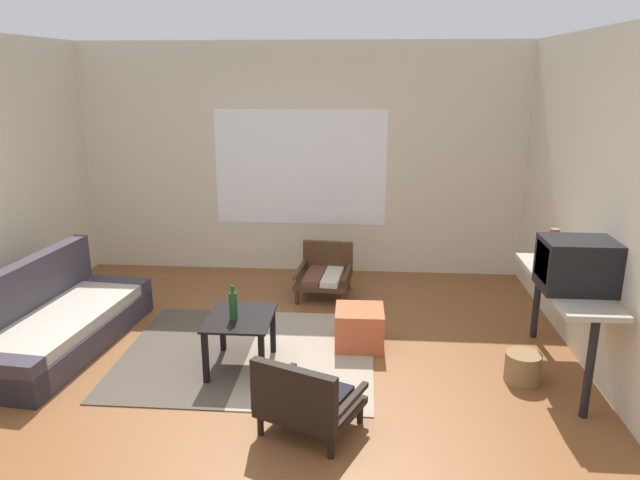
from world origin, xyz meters
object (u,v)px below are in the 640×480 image
glass_bottle (233,305)px  crt_television (577,265)px  couch (54,324)px  coffee_table (240,327)px  ottoman_orange (359,328)px  armchair_striped_foreground (306,400)px  wicker_basket (523,367)px  armchair_by_window (325,272)px  clay_vase (553,252)px  console_shelf (564,291)px

glass_bottle → crt_television: bearing=-0.3°
glass_bottle → couch: bearing=170.0°
coffee_table → ottoman_orange: (0.96, 0.47, -0.19)m
armchair_striped_foreground → glass_bottle: glass_bottle is taller
wicker_basket → couch: bearing=175.9°
wicker_basket → armchair_by_window: bearing=133.4°
armchair_striped_foreground → wicker_basket: bearing=27.2°
armchair_striped_foreground → clay_vase: bearing=35.7°
glass_bottle → wicker_basket: size_ratio=1.02×
console_shelf → clay_vase: size_ratio=4.53×
armchair_striped_foreground → crt_television: size_ratio=1.49×
couch → glass_bottle: bearing=-10.0°
wicker_basket → glass_bottle: bearing=-179.8°
coffee_table → ottoman_orange: size_ratio=1.51×
couch → wicker_basket: 3.98m
couch → armchair_striped_foreground: 2.59m
armchair_by_window → glass_bottle: size_ratio=2.40×
clay_vase → armchair_by_window: bearing=148.4°
armchair_striped_foreground → glass_bottle: bearing=128.4°
couch → wicker_basket: couch is taller
coffee_table → armchair_striped_foreground: armchair_striped_foreground is taller
armchair_by_window → clay_vase: size_ratio=2.17×
couch → wicker_basket: (3.97, -0.29, -0.11)m
ottoman_orange → wicker_basket: size_ratio=1.52×
console_shelf → couch: bearing=178.5°
clay_vase → crt_television: bearing=-90.3°
glass_bottle → clay_vase: bearing=12.3°
console_shelf → wicker_basket: (-0.31, -0.18, -0.58)m
couch → armchair_striped_foreground: couch is taller
coffee_table → armchair_by_window: size_ratio=0.93×
ottoman_orange → clay_vase: clay_vase is taller
couch → console_shelf: 4.30m
coffee_table → console_shelf: size_ratio=0.45×
console_shelf → crt_television: crt_television is taller
couch → glass_bottle: 1.74m
wicker_basket → coffee_table: bearing=178.7°
ottoman_orange → clay_vase: 1.76m
couch → clay_vase: (4.28, 0.27, 0.68)m
coffee_table → crt_television: (2.56, -0.07, 0.62)m
armchair_by_window → coffee_table: bearing=-108.1°
console_shelf → wicker_basket: bearing=-150.1°
armchair_striped_foreground → ottoman_orange: (0.34, 1.36, -0.08)m
clay_vase → wicker_basket: bearing=-119.0°
glass_bottle → coffee_table: bearing=57.1°
coffee_table → ottoman_orange: coffee_table is taller
coffee_table → crt_television: bearing=-1.6°
crt_television → glass_bottle: (-2.60, 0.01, -0.41)m
ottoman_orange → glass_bottle: glass_bottle is taller
crt_television → wicker_basket: crt_television is taller
couch → console_shelf: bearing=-1.5°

